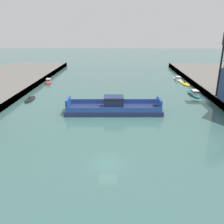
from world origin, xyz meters
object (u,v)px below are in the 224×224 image
object	(u,v)px
moored_boat_far_left	(30,99)
moored_boat_upstream_b	(178,78)
chain_ferry	(114,108)
moored_boat_near_left	(185,83)
moored_boat_mid_right	(194,93)
moored_boat_upstream_a	(48,82)

from	to	relation	value
moored_boat_far_left	moored_boat_upstream_b	xyz separation A→B (m)	(44.85, 27.82, 0.19)
chain_ferry	moored_boat_upstream_b	distance (m)	42.98
moored_boat_near_left	moored_boat_upstream_b	size ratio (longest dim) A/B	1.05
moored_boat_near_left	chain_ferry	bearing A→B (deg)	-128.05
chain_ferry	moored_boat_mid_right	world-z (taller)	chain_ferry
moored_boat_near_left	moored_boat_mid_right	distance (m)	14.54
chain_ferry	moored_boat_upstream_a	size ratio (longest dim) A/B	3.65
moored_boat_upstream_b	moored_boat_mid_right	bearing A→B (deg)	-90.44
moored_boat_mid_right	moored_boat_upstream_b	distance (m)	21.32
moored_boat_upstream_b	chain_ferry	bearing A→B (deg)	-121.53
chain_ferry	moored_boat_upstream_b	xyz separation A→B (m)	(22.48, 36.64, -0.64)
moored_boat_near_left	moored_boat_mid_right	world-z (taller)	moored_boat_mid_right
moored_boat_upstream_a	moored_boat_mid_right	bearing A→B (deg)	-16.79
moored_boat_mid_right	moored_boat_upstream_a	bearing A→B (deg)	163.21
chain_ferry	moored_boat_mid_right	bearing A→B (deg)	34.48
moored_boat_far_left	moored_boat_upstream_b	distance (m)	52.78
moored_boat_near_left	moored_boat_upstream_a	world-z (taller)	moored_boat_upstream_a
chain_ferry	moored_boat_upstream_a	xyz separation A→B (m)	(-23.36, 29.10, -0.53)
moored_boat_far_left	moored_boat_upstream_a	xyz separation A→B (m)	(-0.98, 20.28, 0.30)
moored_boat_near_left	moored_boat_far_left	xyz separation A→B (m)	(-45.71, -21.00, 0.08)
moored_boat_upstream_b	moored_boat_upstream_a	bearing A→B (deg)	-170.66
moored_boat_upstream_a	moored_boat_upstream_b	world-z (taller)	moored_boat_upstream_a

